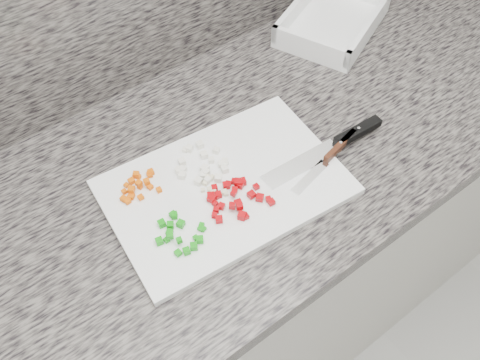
{
  "coord_description": "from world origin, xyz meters",
  "views": [
    {
      "loc": [
        -0.34,
        0.89,
        1.72
      ],
      "look_at": [
        0.02,
        1.36,
        0.93
      ],
      "focal_mm": 40.0,
      "sensor_mm": 36.0,
      "label": 1
    }
  ],
  "objects": [
    {
      "name": "paring_knife",
      "position": [
        0.21,
        1.31,
        0.92
      ],
      "size": [
        0.19,
        0.05,
        0.02
      ],
      "rotation": [
        0.0,
        0.0,
        0.21
      ],
      "color": "white",
      "rests_on": "cutting_board"
    },
    {
      "name": "cutting_board",
      "position": [
        0.0,
        1.38,
        0.91
      ],
      "size": [
        0.46,
        0.33,
        0.01
      ],
      "primitive_type": "cube",
      "rotation": [
        0.0,
        0.0,
        -0.1
      ],
      "color": "white",
      "rests_on": "countertop"
    },
    {
      "name": "garlic_pile",
      "position": [
        -0.02,
        1.39,
        0.92
      ],
      "size": [
        0.04,
        0.06,
        0.01
      ],
      "color": "beige",
      "rests_on": "cutting_board"
    },
    {
      "name": "countertop",
      "position": [
        0.0,
        1.44,
        0.88
      ],
      "size": [
        3.96,
        0.64,
        0.04
      ],
      "primitive_type": "cube",
      "color": "#605B55",
      "rests_on": "cabinet"
    },
    {
      "name": "carrot_pile",
      "position": [
        -0.13,
        1.47,
        0.92
      ],
      "size": [
        0.08,
        0.07,
        0.02
      ],
      "color": "#E05A04",
      "rests_on": "cutting_board"
    },
    {
      "name": "green_pepper_pile",
      "position": [
        -0.13,
        1.34,
        0.92
      ],
      "size": [
        0.09,
        0.09,
        0.02
      ],
      "color": "#0E900D",
      "rests_on": "cutting_board"
    },
    {
      "name": "red_pepper_pile",
      "position": [
        -0.0,
        1.34,
        0.92
      ],
      "size": [
        0.11,
        0.1,
        0.02
      ],
      "color": "#A30207",
      "rests_on": "cutting_board"
    },
    {
      "name": "cabinet",
      "position": [
        0.0,
        1.44,
        0.43
      ],
      "size": [
        3.92,
        0.62,
        0.86
      ],
      "primitive_type": "cube",
      "color": "beige",
      "rests_on": "ground"
    },
    {
      "name": "onion_pile",
      "position": [
        -0.01,
        1.44,
        0.92
      ],
      "size": [
        0.1,
        0.11,
        0.01
      ],
      "color": "white",
      "rests_on": "cutting_board"
    },
    {
      "name": "chef_knife",
      "position": [
        0.24,
        1.33,
        0.92
      ],
      "size": [
        0.28,
        0.05,
        0.02
      ],
      "rotation": [
        0.0,
        0.0,
        -0.06
      ],
      "color": "white",
      "rests_on": "cutting_board"
    },
    {
      "name": "tray",
      "position": [
        0.5,
        1.62,
        0.92
      ],
      "size": [
        0.33,
        0.29,
        0.06
      ],
      "rotation": [
        0.0,
        0.0,
        0.41
      ],
      "color": "white",
      "rests_on": "countertop"
    }
  ]
}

